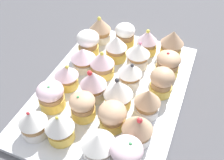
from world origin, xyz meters
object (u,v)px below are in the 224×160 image
at_px(cupcake_4, 51,95).
at_px(cupcake_19, 168,64).
at_px(cupcake_12, 147,42).
at_px(cupcake_18, 172,43).
at_px(cupcake_8, 102,64).
at_px(cupcake_17, 98,144).
at_px(cupcake_14, 130,73).
at_px(cupcake_15, 118,93).
at_px(cupcake_0, 100,29).
at_px(cupcake_22, 137,128).
at_px(cupcake_7, 116,48).
at_px(cupcake_9, 93,84).
at_px(cupcake_6, 125,35).
at_px(cupcake_23, 126,154).
at_px(baking_tray, 112,90).
at_px(cupcake_21, 147,102).
at_px(cupcake_20, 162,81).
at_px(cupcake_1, 88,42).
at_px(cupcake_13, 138,55).
at_px(cupcake_5, 33,123).
at_px(cupcake_3, 67,76).
at_px(cupcake_10, 83,106).
at_px(cupcake_16, 112,116).
at_px(cupcake_11, 60,127).
at_px(cupcake_2, 83,59).

height_order(cupcake_4, cupcake_19, cupcake_19).
relative_size(cupcake_12, cupcake_18, 0.93).
relative_size(cupcake_8, cupcake_17, 1.12).
bearing_deg(cupcake_14, cupcake_15, -1.04).
bearing_deg(cupcake_0, cupcake_22, 35.71).
distance_m(cupcake_7, cupcake_18, 0.15).
bearing_deg(cupcake_15, cupcake_9, -90.39).
xyz_separation_m(cupcake_6, cupcake_14, (0.15, 0.07, -0.00)).
bearing_deg(cupcake_14, cupcake_22, 24.66).
xyz_separation_m(cupcake_15, cupcake_23, (0.13, 0.07, -0.01)).
bearing_deg(baking_tray, cupcake_8, -132.82).
relative_size(cupcake_21, cupcake_22, 0.99).
relative_size(cupcake_18, cupcake_20, 1.10).
bearing_deg(cupcake_1, cupcake_17, 29.18).
relative_size(cupcake_0, cupcake_13, 1.08).
distance_m(cupcake_4, cupcake_5, 0.08).
relative_size(cupcake_3, cupcake_4, 0.96).
bearing_deg(cupcake_7, cupcake_21, 40.38).
relative_size(baking_tray, cupcake_6, 6.86).
distance_m(cupcake_4, cupcake_22, 0.21).
xyz_separation_m(cupcake_10, cupcake_18, (-0.28, 0.13, 0.01)).
bearing_deg(cupcake_6, cupcake_19, 60.46).
bearing_deg(cupcake_18, cupcake_16, -11.73).
bearing_deg(cupcake_13, cupcake_8, -46.75).
xyz_separation_m(cupcake_0, cupcake_1, (0.07, -0.00, -0.00)).
distance_m(cupcake_5, cupcake_7, 0.30).
bearing_deg(cupcake_22, cupcake_16, -101.95).
bearing_deg(cupcake_16, cupcake_0, -151.56).
bearing_deg(cupcake_14, cupcake_21, 41.16).
height_order(cupcake_0, cupcake_20, cupcake_0).
relative_size(baking_tray, cupcake_18, 5.99).
bearing_deg(cupcake_9, cupcake_23, 44.01).
height_order(cupcake_4, cupcake_15, cupcake_15).
height_order(cupcake_5, cupcake_20, cupcake_20).
bearing_deg(cupcake_17, cupcake_22, 137.51).
relative_size(cupcake_9, cupcake_11, 1.13).
bearing_deg(cupcake_12, cupcake_21, 16.54).
height_order(cupcake_0, cupcake_12, cupcake_0).
height_order(baking_tray, cupcake_14, cupcake_14).
height_order(cupcake_2, cupcake_5, cupcake_5).
relative_size(cupcake_0, cupcake_17, 1.19).
bearing_deg(cupcake_0, cupcake_18, 91.51).
bearing_deg(cupcake_12, cupcake_8, -30.17).
xyz_separation_m(cupcake_10, cupcake_13, (-0.21, 0.06, 0.00)).
bearing_deg(baking_tray, cupcake_10, -15.10).
relative_size(cupcake_5, cupcake_23, 1.05).
height_order(cupcake_2, cupcake_12, cupcake_12).
bearing_deg(cupcake_23, cupcake_21, 179.68).
height_order(baking_tray, cupcake_5, cupcake_5).
relative_size(cupcake_17, cupcake_20, 0.92).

